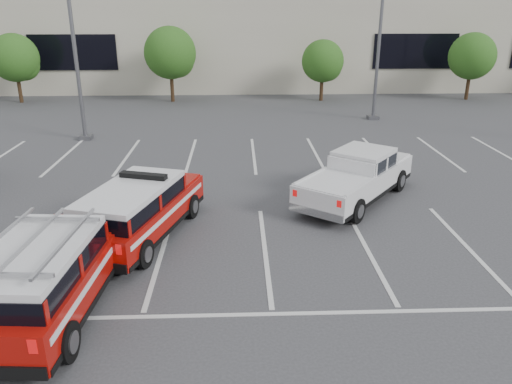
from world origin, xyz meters
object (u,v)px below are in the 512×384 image
at_px(tree_left, 17,59).
at_px(white_pickup, 357,181).
at_px(fire_chief_suv, 139,214).
at_px(tree_mid_left, 172,55).
at_px(tree_mid_right, 324,62).
at_px(light_pole_left, 72,26).
at_px(tree_right, 473,58).
at_px(convention_building, 247,23).
at_px(ladder_suv, 49,281).
at_px(light_pole_mid, 381,23).

distance_m(tree_left, white_pickup, 25.92).
bearing_deg(white_pickup, fire_chief_suv, -119.67).
bearing_deg(tree_mid_left, fire_chief_suv, -85.88).
height_order(tree_mid_right, light_pole_left, light_pole_left).
relative_size(tree_right, fire_chief_suv, 0.84).
xyz_separation_m(convention_building, tree_mid_right, (4.91, -9.82, -2.22)).
distance_m(tree_left, light_pole_left, 12.43).
height_order(tree_left, ladder_suv, tree_left).
distance_m(fire_chief_suv, ladder_suv, 3.76).
relative_size(tree_mid_right, ladder_suv, 0.80).
relative_size(convention_building, tree_mid_left, 12.38).
relative_size(tree_left, light_pole_mid, 0.43).
distance_m(tree_left, tree_mid_right, 20.00).
xyz_separation_m(tree_left, ladder_suv, (10.33, -24.66, -2.01)).
xyz_separation_m(tree_mid_right, light_pole_left, (-13.09, -10.05, 2.68)).
bearing_deg(white_pickup, light_pole_left, -178.52).
distance_m(light_pole_left, fire_chief_suv, 12.78).
relative_size(tree_right, light_pole_mid, 0.43).
height_order(tree_mid_left, tree_right, tree_mid_left).
relative_size(tree_mid_left, light_pole_left, 0.47).
bearing_deg(tree_left, tree_right, 0.00).
bearing_deg(fire_chief_suv, tree_left, 135.29).
distance_m(tree_right, light_pole_left, 25.30).
height_order(convention_building, tree_mid_left, convention_building).
relative_size(tree_left, tree_right, 1.00).
bearing_deg(ladder_suv, tree_mid_right, 72.60).
relative_size(tree_left, white_pickup, 0.84).
bearing_deg(tree_mid_right, white_pickup, -95.84).
relative_size(tree_mid_left, fire_chief_suv, 0.92).
height_order(convention_building, tree_right, convention_building).
bearing_deg(tree_mid_right, convention_building, 116.57).
relative_size(tree_right, ladder_suv, 0.89).
xyz_separation_m(tree_left, light_pole_left, (6.91, -10.05, 2.41)).
bearing_deg(tree_mid_left, light_pole_mid, -26.92).
bearing_deg(tree_mid_right, ladder_suv, -111.42).
height_order(tree_right, light_pole_left, light_pole_left).
distance_m(light_pole_left, light_pole_mid, 15.52).
relative_size(tree_left, light_pole_left, 0.43).
relative_size(convention_building, white_pickup, 11.46).
height_order(tree_mid_right, fire_chief_suv, tree_mid_right).
bearing_deg(tree_right, convention_building, 146.63).
xyz_separation_m(tree_mid_left, light_pole_left, (-3.09, -10.05, 2.14)).
distance_m(convention_building, ladder_suv, 35.03).
distance_m(white_pickup, ladder_suv, 9.98).
distance_m(tree_mid_left, light_pole_mid, 13.53).
bearing_deg(fire_chief_suv, tree_right, 65.43).
relative_size(light_pole_left, ladder_suv, 2.06).
bearing_deg(light_pole_left, tree_right, 23.51).
distance_m(light_pole_mid, white_pickup, 13.72).
bearing_deg(tree_left, tree_mid_left, 0.00).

